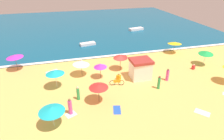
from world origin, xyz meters
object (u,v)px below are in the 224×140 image
beachgoer_1 (78,93)px  beachgoer_6 (193,67)px  beachgoer_5 (119,77)px  beach_umbrella_0 (121,56)px  beach_umbrella_2 (99,86)px  beach_umbrella_5 (175,43)px  beach_umbrella_6 (206,53)px  beachgoer_0 (167,75)px  beachgoer_2 (70,107)px  beach_umbrella_9 (81,63)px  beachgoer_7 (159,83)px  beach_umbrella_8 (55,72)px  beach_umbrella_3 (100,65)px  beachgoer_3 (81,62)px  parked_bicycle (117,82)px  small_boat_0 (88,44)px  lifeguard_cabana (140,69)px  small_boat_1 (136,29)px  beach_umbrella_4 (15,56)px  beach_umbrella_1 (51,110)px

beachgoer_1 → beachgoer_6: bearing=10.7°
beachgoer_5 → beach_umbrella_0: bearing=68.4°
beach_umbrella_2 → beach_umbrella_5: bearing=34.5°
beach_umbrella_6 → beachgoer_0: bearing=-160.3°
beachgoer_2 → beach_umbrella_9: bearing=75.0°
beach_umbrella_5 → beachgoer_7: beach_umbrella_5 is taller
beach_umbrella_0 → beach_umbrella_8: (-8.81, -2.60, 0.03)m
beach_umbrella_0 → beach_umbrella_9: 5.51m
beach_umbrella_0 → beachgoer_0: bearing=-42.4°
beach_umbrella_0 → beach_umbrella_3: size_ratio=1.19×
beach_umbrella_3 → beachgoer_3: 5.37m
beach_umbrella_2 → parked_bicycle: bearing=44.9°
beachgoer_3 → beachgoer_6: size_ratio=1.11×
parked_bicycle → beachgoer_7: 5.04m
beach_umbrella_6 → small_boat_0: beach_umbrella_6 is taller
beach_umbrella_8 → beach_umbrella_3: bearing=10.1°
lifeguard_cabana → parked_bicycle: bearing=-163.5°
beachgoer_3 → beachgoer_5: beachgoer_5 is taller
beach_umbrella_3 → beachgoer_0: bearing=-19.5°
small_boat_1 → beach_umbrella_4: bearing=-147.7°
parked_bicycle → beachgoer_6: bearing=6.6°
beachgoer_0 → beachgoer_6: (5.30, 1.90, -0.43)m
beach_umbrella_5 → beachgoer_7: 12.56m
beachgoer_0 → small_boat_1: bearing=78.0°
lifeguard_cabana → beachgoer_2: size_ratio=1.51×
beachgoer_2 → beachgoer_5: size_ratio=2.01×
beach_umbrella_1 → beach_umbrella_6: beach_umbrella_6 is taller
beach_umbrella_8 → beachgoer_5: (7.75, -0.10, -1.73)m
beach_umbrella_1 → beach_umbrella_6: 22.98m
parked_bicycle → beachgoer_3: size_ratio=2.06×
beach_umbrella_0 → beachgoer_0: size_ratio=1.73×
beach_umbrella_1 → beach_umbrella_4: size_ratio=0.85×
beachgoer_1 → small_boat_1: beachgoer_1 is taller
beach_umbrella_2 → beach_umbrella_8: beach_umbrella_8 is taller
beach_umbrella_4 → beach_umbrella_9: 9.56m
beach_umbrella_1 → small_boat_1: (19.00, 28.14, -1.49)m
beach_umbrella_1 → beachgoer_0: 14.88m
lifeguard_cabana → beach_umbrella_4: size_ratio=0.97×
beachgoer_2 → beachgoer_7: beachgoer_2 is taller
beachgoer_2 → beachgoer_3: size_ratio=2.05×
beach_umbrella_2 → beach_umbrella_6: bearing=16.4°
beach_umbrella_1 → beach_umbrella_9: beach_umbrella_9 is taller
beachgoer_0 → beachgoer_1: 11.54m
beach_umbrella_0 → beach_umbrella_8: bearing=-163.6°
parked_bicycle → beachgoer_7: beachgoer_7 is taller
beach_umbrella_0 → beach_umbrella_9: bearing=-177.2°
beach_umbrella_5 → small_boat_1: beach_umbrella_5 is taller
beach_umbrella_3 → beachgoer_0: (8.12, -2.88, -1.03)m
beach_umbrella_3 → beachgoer_6: 13.53m
beach_umbrella_2 → beachgoer_7: beach_umbrella_2 is taller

